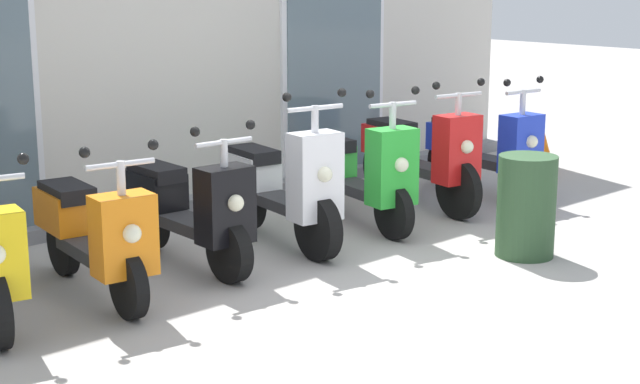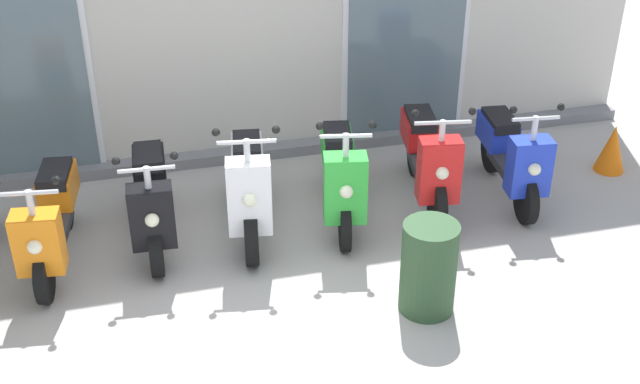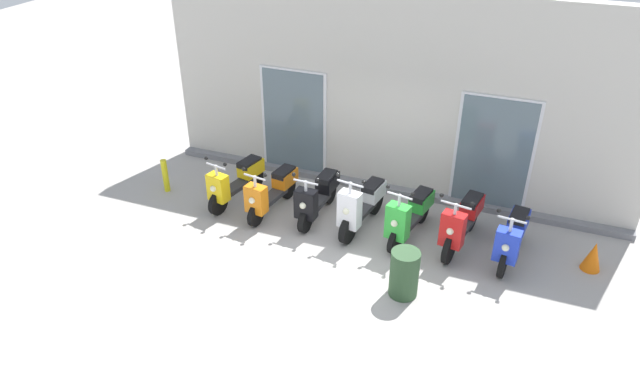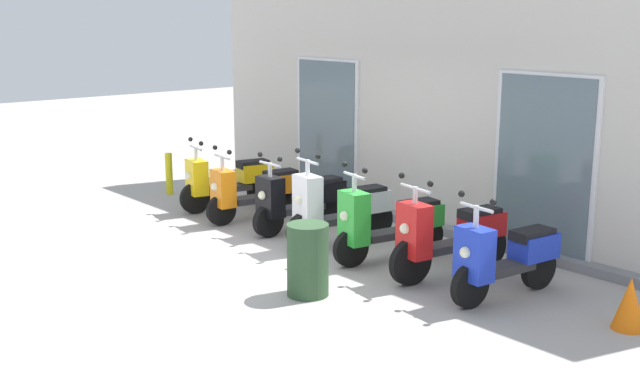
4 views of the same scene
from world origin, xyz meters
TOP-DOWN VIEW (x-y plane):
  - ground_plane at (0.00, 0.00)m, footprint 40.00×40.00m
  - storefront_facade at (0.00, 2.73)m, footprint 9.34×0.50m
  - scooter_yellow at (-2.59, 1.03)m, footprint 0.65×1.57m
  - scooter_orange at (-1.78, 0.96)m, footprint 0.57×1.57m
  - scooter_black at (-0.90, 1.10)m, footprint 0.53×1.56m
  - scooter_white at (-0.02, 1.03)m, footprint 0.61×1.62m
  - scooter_green at (0.86, 1.05)m, footprint 0.65×1.58m
  - scooter_red at (1.76, 1.13)m, footprint 0.65×1.66m
  - scooter_blue at (2.61, 1.05)m, footprint 0.54×1.52m
  - trash_bin at (1.16, -0.48)m, footprint 0.45×0.45m
  - curb_bollard at (-4.12, 0.87)m, footprint 0.12×0.12m
  - traffic_cone at (3.91, 1.27)m, footprint 0.32×0.32m

SIDE VIEW (x-z plane):
  - ground_plane at x=0.00m, z-range 0.00..0.00m
  - traffic_cone at x=3.91m, z-range 0.00..0.52m
  - curb_bollard at x=-4.12m, z-range 0.00..0.70m
  - trash_bin at x=1.16m, z-range 0.00..0.79m
  - scooter_black at x=-0.90m, z-range -0.12..1.02m
  - scooter_orange at x=-1.78m, z-range -0.11..1.02m
  - scooter_blue at x=2.61m, z-range -0.13..1.07m
  - scooter_yellow at x=-2.59m, z-range -0.10..1.04m
  - scooter_green at x=0.86m, z-range -0.14..1.11m
  - scooter_white at x=-0.02m, z-range -0.17..1.14m
  - scooter_red at x=1.76m, z-range -0.12..1.12m
  - storefront_facade at x=0.00m, z-range -0.07..3.91m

